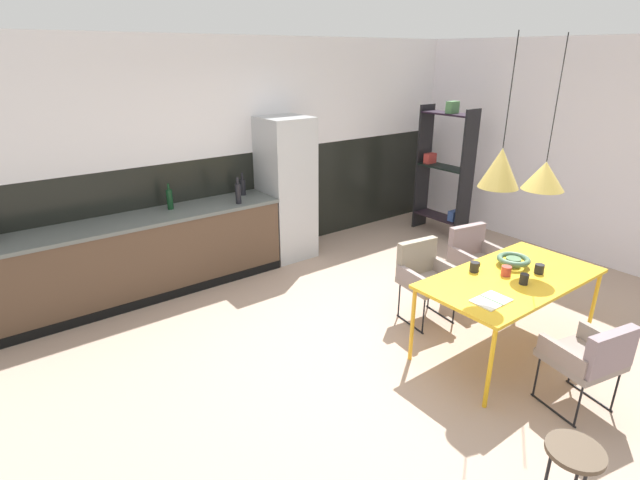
% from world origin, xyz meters
% --- Properties ---
extents(ground_plane, '(9.14, 9.14, 0.00)m').
position_xyz_m(ground_plane, '(0.00, 0.00, 0.00)').
color(ground_plane, tan).
extents(back_wall_splashback_dark, '(7.03, 0.12, 1.39)m').
position_xyz_m(back_wall_splashback_dark, '(0.00, 2.80, 0.69)').
color(back_wall_splashback_dark, black).
rests_on(back_wall_splashback_dark, ground).
extents(back_wall_panel_upper, '(7.03, 0.12, 1.39)m').
position_xyz_m(back_wall_panel_upper, '(0.00, 2.80, 2.08)').
color(back_wall_panel_upper, white).
rests_on(back_wall_panel_upper, back_wall_splashback_dark).
extents(side_wall_right, '(0.12, 5.72, 2.77)m').
position_xyz_m(side_wall_right, '(3.45, 0.00, 1.39)').
color(side_wall_right, white).
rests_on(side_wall_right, ground).
extents(kitchen_counter, '(3.42, 0.63, 0.91)m').
position_xyz_m(kitchen_counter, '(-1.67, 2.44, 0.45)').
color(kitchen_counter, '#4D3929').
rests_on(kitchen_counter, ground).
extents(refrigerator_column, '(0.60, 0.60, 1.84)m').
position_xyz_m(refrigerator_column, '(0.34, 2.44, 0.92)').
color(refrigerator_column, '#ADAFB2').
rests_on(refrigerator_column, ground).
extents(dining_table, '(1.68, 0.87, 0.74)m').
position_xyz_m(dining_table, '(0.69, -0.64, 0.69)').
color(dining_table, gold).
rests_on(dining_table, ground).
extents(armchair_by_stool, '(0.54, 0.53, 0.81)m').
position_xyz_m(armchair_by_stool, '(0.53, 0.22, 0.52)').
color(armchair_by_stool, gray).
rests_on(armchair_by_stool, ground).
extents(armchair_head_of_table, '(0.57, 0.56, 0.76)m').
position_xyz_m(armchair_head_of_table, '(0.44, -1.49, 0.50)').
color(armchair_head_of_table, gray).
rests_on(armchair_head_of_table, ground).
extents(armchair_facing_counter, '(0.56, 0.55, 0.80)m').
position_xyz_m(armchair_facing_counter, '(1.33, 0.21, 0.52)').
color(armchair_facing_counter, gray).
rests_on(armchair_facing_counter, ground).
extents(fruit_bowl, '(0.30, 0.30, 0.09)m').
position_xyz_m(fruit_bowl, '(0.91, -0.50, 0.79)').
color(fruit_bowl, '#4C704C').
rests_on(fruit_bowl, dining_table).
extents(open_book, '(0.29, 0.21, 0.02)m').
position_xyz_m(open_book, '(0.15, -0.80, 0.74)').
color(open_book, white).
rests_on(open_book, dining_table).
extents(mug_wide_latte, '(0.13, 0.09, 0.09)m').
position_xyz_m(mug_wide_latte, '(0.67, -0.59, 0.78)').
color(mug_wide_latte, '#B23D33').
rests_on(mug_wide_latte, dining_table).
extents(mug_glass_clear, '(0.12, 0.08, 0.09)m').
position_xyz_m(mug_glass_clear, '(0.95, -0.74, 0.78)').
color(mug_glass_clear, black).
rests_on(mug_glass_clear, dining_table).
extents(mug_short_terracotta, '(0.11, 0.07, 0.09)m').
position_xyz_m(mug_short_terracotta, '(0.64, -0.78, 0.78)').
color(mug_short_terracotta, black).
rests_on(mug_short_terracotta, dining_table).
extents(mug_white_ceramic, '(0.12, 0.08, 0.09)m').
position_xyz_m(mug_white_ceramic, '(0.52, -0.37, 0.78)').
color(mug_white_ceramic, black).
rests_on(mug_white_ceramic, dining_table).
extents(bottle_vinegar_dark, '(0.07, 0.07, 0.31)m').
position_xyz_m(bottle_vinegar_dark, '(-0.43, 2.27, 1.04)').
color(bottle_vinegar_dark, black).
rests_on(bottle_vinegar_dark, kitchen_counter).
extents(bottle_wine_green, '(0.07, 0.07, 0.29)m').
position_xyz_m(bottle_wine_green, '(-0.22, 2.57, 1.02)').
color(bottle_wine_green, black).
rests_on(bottle_wine_green, kitchen_counter).
extents(bottle_spice_small, '(0.07, 0.07, 0.30)m').
position_xyz_m(bottle_spice_small, '(-1.16, 2.54, 1.03)').
color(bottle_spice_small, '#0F3319').
rests_on(bottle_spice_small, kitchen_counter).
extents(side_stool, '(0.32, 0.32, 0.50)m').
position_xyz_m(side_stool, '(-0.55, -1.88, 0.44)').
color(side_stool, '#4C3D2D').
rests_on(side_stool, ground).
extents(open_shelf_unit, '(0.30, 0.83, 1.94)m').
position_xyz_m(open_shelf_unit, '(2.68, 1.79, 0.98)').
color(open_shelf_unit, black).
rests_on(open_shelf_unit, ground).
extents(pendant_lamp_over_table_near, '(0.31, 0.31, 1.13)m').
position_xyz_m(pendant_lamp_over_table_near, '(0.35, -0.60, 1.74)').
color(pendant_lamp_over_table_near, black).
extents(pendant_lamp_over_table_far, '(0.36, 0.36, 1.26)m').
position_xyz_m(pendant_lamp_over_table_far, '(1.03, -0.60, 1.59)').
color(pendant_lamp_over_table_far, black).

